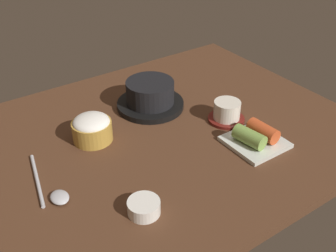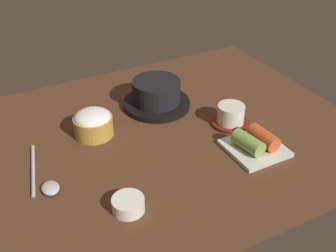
{
  "view_description": "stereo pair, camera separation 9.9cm",
  "coord_description": "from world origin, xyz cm",
  "px_view_note": "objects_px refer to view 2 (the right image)",
  "views": [
    {
      "loc": [
        -44.99,
        -70.15,
        59.6
      ],
      "look_at": [
        2.0,
        -2.0,
        5.0
      ],
      "focal_mm": 43.67,
      "sensor_mm": 36.0,
      "label": 1
    },
    {
      "loc": [
        -36.52,
        -75.27,
        59.6
      ],
      "look_at": [
        2.0,
        -2.0,
        5.0
      ],
      "focal_mm": 43.67,
      "sensor_mm": 36.0,
      "label": 2
    }
  ],
  "objects_px": {
    "tea_cup_with_saucer": "(231,116)",
    "stone_pot": "(157,95)",
    "side_bowl_near": "(128,204)",
    "rice_bowl": "(93,123)",
    "kimchi_plate": "(255,144)",
    "spoon": "(44,181)"
  },
  "relations": [
    {
      "from": "stone_pot",
      "to": "kimchi_plate",
      "type": "xyz_separation_m",
      "value": [
        0.11,
        -0.29,
        -0.02
      ]
    },
    {
      "from": "stone_pot",
      "to": "rice_bowl",
      "type": "xyz_separation_m",
      "value": [
        -0.2,
        -0.05,
        -0.0
      ]
    },
    {
      "from": "tea_cup_with_saucer",
      "to": "side_bowl_near",
      "type": "relative_size",
      "value": 1.48
    },
    {
      "from": "rice_bowl",
      "to": "tea_cup_with_saucer",
      "type": "height_order",
      "value": "rice_bowl"
    },
    {
      "from": "tea_cup_with_saucer",
      "to": "spoon",
      "type": "bearing_deg",
      "value": -179.34
    },
    {
      "from": "side_bowl_near",
      "to": "kimchi_plate",
      "type": "bearing_deg",
      "value": 7.1
    },
    {
      "from": "side_bowl_near",
      "to": "spoon",
      "type": "height_order",
      "value": "side_bowl_near"
    },
    {
      "from": "tea_cup_with_saucer",
      "to": "rice_bowl",
      "type": "bearing_deg",
      "value": 159.99
    },
    {
      "from": "rice_bowl",
      "to": "spoon",
      "type": "relative_size",
      "value": 0.49
    },
    {
      "from": "stone_pot",
      "to": "tea_cup_with_saucer",
      "type": "bearing_deg",
      "value": -53.41
    },
    {
      "from": "spoon",
      "to": "side_bowl_near",
      "type": "bearing_deg",
      "value": -50.82
    },
    {
      "from": "stone_pot",
      "to": "side_bowl_near",
      "type": "xyz_separation_m",
      "value": [
        -0.23,
        -0.33,
        -0.02
      ]
    },
    {
      "from": "stone_pot",
      "to": "rice_bowl",
      "type": "relative_size",
      "value": 1.9
    },
    {
      "from": "rice_bowl",
      "to": "tea_cup_with_saucer",
      "type": "relative_size",
      "value": 1.01
    },
    {
      "from": "tea_cup_with_saucer",
      "to": "stone_pot",
      "type": "bearing_deg",
      "value": 126.59
    },
    {
      "from": "side_bowl_near",
      "to": "rice_bowl",
      "type": "bearing_deg",
      "value": 84.4
    },
    {
      "from": "spoon",
      "to": "kimchi_plate",
      "type": "bearing_deg",
      "value": -13.66
    },
    {
      "from": "stone_pot",
      "to": "kimchi_plate",
      "type": "bearing_deg",
      "value": -68.59
    },
    {
      "from": "kimchi_plate",
      "to": "spoon",
      "type": "xyz_separation_m",
      "value": [
        -0.47,
        0.11,
        -0.01
      ]
    },
    {
      "from": "rice_bowl",
      "to": "spoon",
      "type": "bearing_deg",
      "value": -141.23
    },
    {
      "from": "kimchi_plate",
      "to": "tea_cup_with_saucer",
      "type": "bearing_deg",
      "value": 83.75
    },
    {
      "from": "rice_bowl",
      "to": "side_bowl_near",
      "type": "height_order",
      "value": "rice_bowl"
    }
  ]
}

